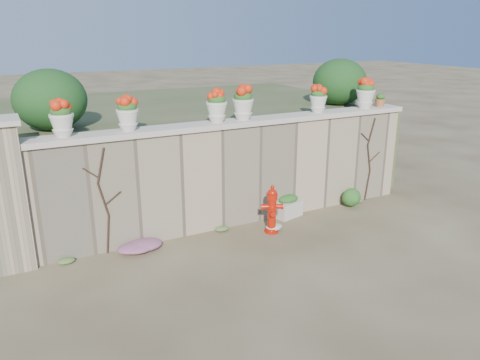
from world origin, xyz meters
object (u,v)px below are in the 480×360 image
planter_box (288,206)px  terracotta_pot (380,101)px  fire_hydrant (272,209)px  urn_pot_0 (62,119)px

planter_box → terracotta_pot: bearing=-8.4°
fire_hydrant → terracotta_pot: 3.80m
planter_box → urn_pot_0: urn_pot_0 is taller
urn_pot_0 → terracotta_pot: bearing=0.0°
fire_hydrant → urn_pot_0: (-3.51, 0.79, 1.92)m
fire_hydrant → urn_pot_0: bearing=-169.3°
fire_hydrant → planter_box: bearing=59.9°
urn_pot_0 → terracotta_pot: size_ratio=2.13×
planter_box → urn_pot_0: bearing=162.7°
planter_box → terracotta_pot: size_ratio=2.24×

